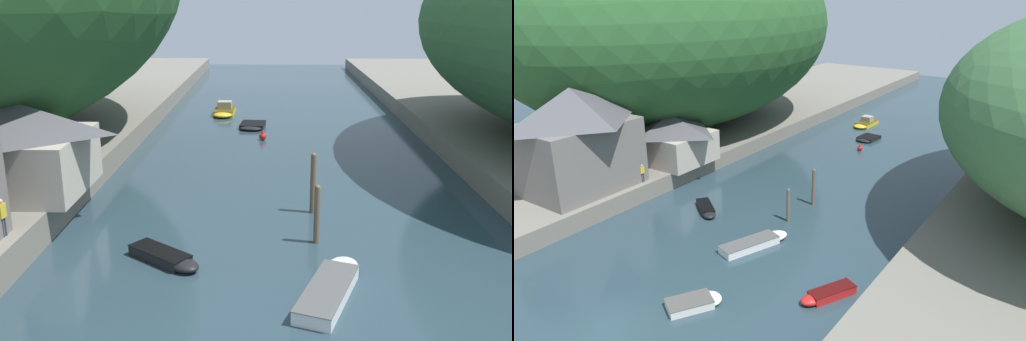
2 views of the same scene
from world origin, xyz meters
TOP-DOWN VIEW (x-y plane):
  - water_surface at (0.00, 30.00)m, footprint 130.00×130.00m
  - left_bank at (-22.57, 30.00)m, footprint 22.00×120.00m
  - hillside_left at (-23.67, 31.53)m, footprint 33.19×46.47m
  - waterfront_building at (-15.81, 10.22)m, footprint 7.72×9.88m
  - boathouse_shed at (-14.37, 20.04)m, footprint 8.03×6.73m
  - boat_far_upstream at (-2.67, 42.62)m, footprint 2.43×3.52m
  - boat_mid_channel at (-5.72, 48.90)m, footprint 2.10×4.90m
  - boat_navy_launch at (-5.54, 14.94)m, footprint 3.71×3.24m
  - boat_yellow_tender at (8.98, 9.38)m, footprint 2.70×3.92m
  - boat_red_skiff at (1.51, 12.54)m, footprint 3.36×5.86m
  - boat_cabin_cruiser at (2.77, 4.31)m, footprint 3.15×3.73m
  - mooring_post_fourth at (1.24, 17.36)m, footprint 0.29×0.29m
  - mooring_post_farthest at (1.33, 21.43)m, footprint 0.31×0.31m
  - channel_buoy_near at (-1.66, 38.11)m, footprint 0.60×0.60m
  - person_on_quay at (-12.26, 14.05)m, footprint 0.28×0.41m
  - person_by_boathouse at (-12.99, 12.76)m, footprint 0.23×0.39m

SIDE VIEW (x-z plane):
  - water_surface at x=0.00m, z-range 0.00..0.00m
  - boat_far_upstream at x=-2.67m, z-range 0.00..0.41m
  - boat_navy_launch at x=-5.54m, z-range 0.00..0.50m
  - boat_cabin_cruiser at x=2.77m, z-range 0.00..0.53m
  - boat_yellow_tender at x=8.98m, z-range 0.00..0.57m
  - boat_red_skiff at x=1.51m, z-range 0.00..0.59m
  - channel_buoy_near at x=-1.66m, z-range -0.10..0.79m
  - boat_mid_channel at x=-5.72m, z-range -0.24..1.02m
  - left_bank at x=-22.57m, z-range 0.00..1.60m
  - mooring_post_fourth at x=1.24m, z-range 0.01..2.94m
  - mooring_post_farthest at x=1.33m, z-range 0.01..3.40m
  - person_on_quay at x=-12.26m, z-range 1.73..3.42m
  - person_by_boathouse at x=-12.99m, z-range 1.73..3.42m
  - boathouse_shed at x=-14.37m, z-range 1.69..6.53m
  - waterfront_building at x=-15.81m, z-range 1.75..10.63m
  - hillside_left at x=-23.67m, z-range 1.60..25.85m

